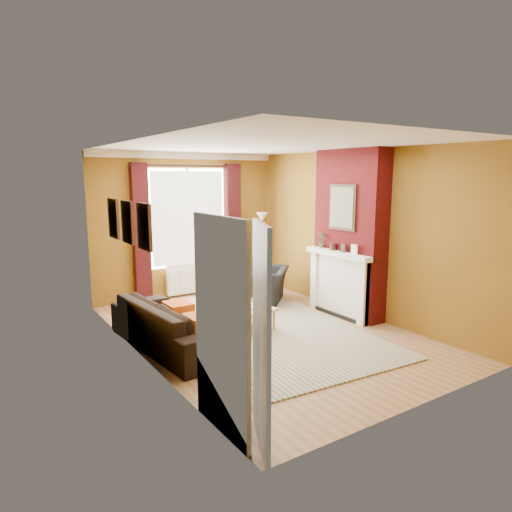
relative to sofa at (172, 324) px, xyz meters
name	(u,v)px	position (x,y,z in m)	size (l,w,h in m)	color
ground	(265,332)	(1.42, -0.23, -0.33)	(5.50, 5.50, 0.00)	olive
room_walls	(289,238)	(2.06, 0.04, 1.06)	(3.82, 5.54, 2.83)	brown
striped_rug	(262,333)	(1.35, -0.26, -0.32)	(3.05, 4.04, 0.02)	teal
sofa	(172,324)	(0.00, 0.00, 0.00)	(2.24, 0.88, 0.65)	black
armchair	(263,285)	(2.35, 1.21, 0.00)	(1.00, 0.87, 0.65)	black
coffee_table	(242,307)	(1.27, 0.19, -0.01)	(0.75, 1.16, 0.36)	tan
wicker_stool	(240,284)	(2.24, 1.87, -0.09)	(0.46, 0.46, 0.47)	#A57E47
floor_lamp	(262,229)	(2.83, 1.95, 0.95)	(0.24, 0.24, 1.63)	black
book_a	(250,310)	(1.21, -0.14, 0.04)	(0.19, 0.26, 0.02)	#999999
book_b	(231,298)	(1.29, 0.58, 0.04)	(0.23, 0.31, 0.02)	#999999
mug	(255,301)	(1.45, 0.09, 0.08)	(0.11, 0.11, 0.10)	#999999
tv_remote	(233,304)	(1.14, 0.27, 0.04)	(0.11, 0.16, 0.02)	#242426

